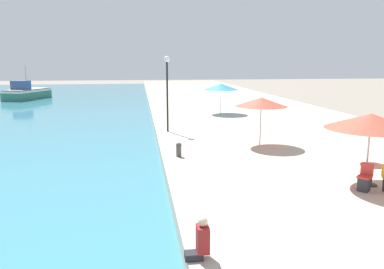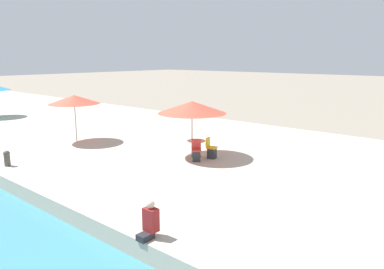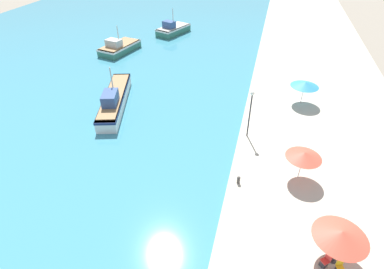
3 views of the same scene
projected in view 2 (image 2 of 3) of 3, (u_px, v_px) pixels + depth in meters
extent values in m
cylinder|color=#B7B7B7|center=(192.00, 133.00, 16.63)|extent=(0.06, 0.06, 2.11)
cone|color=#E04C38|center=(192.00, 107.00, 16.39)|extent=(3.03, 3.03, 0.53)
cylinder|color=#B7B7B7|center=(76.00, 121.00, 19.52)|extent=(0.06, 0.06, 2.15)
cone|color=#E04C38|center=(74.00, 99.00, 19.29)|extent=(2.62, 2.62, 0.46)
cylinder|color=#333338|center=(196.00, 156.00, 16.79)|extent=(0.44, 0.44, 0.04)
cylinder|color=#333338|center=(196.00, 149.00, 16.73)|extent=(0.08, 0.08, 0.70)
cylinder|color=beige|center=(196.00, 141.00, 16.65)|extent=(0.80, 0.80, 0.04)
cube|color=#2D2D33|center=(212.00, 153.00, 16.47)|extent=(0.43, 0.43, 0.45)
cube|color=gold|center=(212.00, 148.00, 16.41)|extent=(0.50, 0.50, 0.06)
cube|color=gold|center=(208.00, 142.00, 16.44)|extent=(0.40, 0.18, 0.40)
cube|color=#2D2D33|center=(196.00, 156.00, 16.02)|extent=(0.48, 0.48, 0.45)
cube|color=red|center=(196.00, 150.00, 15.96)|extent=(0.56, 0.56, 0.06)
cube|color=red|center=(196.00, 144.00, 16.11)|extent=(0.31, 0.34, 0.40)
cube|color=#232328|center=(145.00, 236.00, 9.17)|extent=(0.39, 0.28, 0.16)
cube|color=maroon|center=(151.00, 220.00, 9.24)|extent=(0.26, 0.36, 0.59)
sphere|color=beige|center=(151.00, 204.00, 9.16)|extent=(0.21, 0.21, 0.21)
cylinder|color=#4C4742|center=(7.00, 161.00, 15.30)|extent=(0.24, 0.24, 0.45)
sphere|color=#4C4742|center=(7.00, 154.00, 15.23)|extent=(0.26, 0.26, 0.26)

